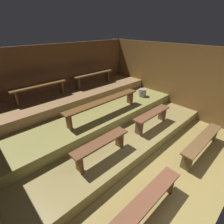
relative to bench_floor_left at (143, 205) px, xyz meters
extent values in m
cube|color=olive|center=(1.12, 1.95, -0.38)|extent=(6.23, 5.56, 0.08)
cube|color=brown|center=(1.12, 4.36, 0.78)|extent=(6.23, 0.06, 2.24)
cube|color=brown|center=(3.87, 1.95, 0.78)|extent=(0.06, 5.56, 2.24)
cube|color=olive|center=(1.12, 2.53, -0.21)|extent=(5.43, 3.60, 0.27)
cube|color=olive|center=(1.12, 3.07, 0.07)|extent=(5.43, 2.53, 0.27)
cube|color=#9B7249|center=(1.12, 3.68, 0.34)|extent=(5.43, 1.30, 0.27)
cube|color=brown|center=(0.00, 0.00, 0.07)|extent=(1.72, 0.26, 0.04)
cube|color=brown|center=(0.74, 0.00, -0.15)|extent=(0.05, 0.21, 0.39)
cube|color=brown|center=(2.24, 0.00, 0.07)|extent=(1.72, 0.26, 0.04)
cube|color=brown|center=(1.50, 0.00, -0.15)|extent=(0.05, 0.21, 0.39)
cube|color=brown|center=(2.98, 0.00, -0.15)|extent=(0.05, 0.21, 0.39)
cube|color=brown|center=(0.24, 1.25, 0.34)|extent=(1.30, 0.26, 0.04)
cube|color=brown|center=(-0.29, 1.25, 0.13)|extent=(0.05, 0.21, 0.39)
cube|color=brown|center=(0.77, 1.25, 0.13)|extent=(0.05, 0.21, 0.39)
cube|color=brown|center=(2.00, 1.25, 0.34)|extent=(1.30, 0.26, 0.04)
cube|color=brown|center=(1.47, 1.25, 0.13)|extent=(0.05, 0.21, 0.39)
cube|color=brown|center=(2.53, 1.25, 0.13)|extent=(0.05, 0.21, 0.39)
cube|color=brown|center=(1.20, 2.27, 0.62)|extent=(2.37, 0.26, 0.04)
cube|color=brown|center=(0.13, 2.27, 0.40)|extent=(0.05, 0.21, 0.39)
cube|color=brown|center=(2.26, 2.27, 0.40)|extent=(0.05, 0.21, 0.39)
cube|color=brown|center=(0.17, 3.84, 0.89)|extent=(1.55, 0.26, 0.04)
cube|color=brown|center=(-0.49, 3.84, 0.67)|extent=(0.05, 0.21, 0.39)
cube|color=brown|center=(0.82, 3.84, 0.67)|extent=(0.05, 0.21, 0.39)
cube|color=brown|center=(2.07, 3.84, 0.89)|extent=(1.55, 0.26, 0.04)
cube|color=brown|center=(1.42, 3.84, 0.67)|extent=(0.05, 0.21, 0.39)
cube|color=brown|center=(2.73, 3.84, 0.67)|extent=(0.05, 0.21, 0.39)
cylinder|color=gray|center=(3.03, 2.37, 0.33)|extent=(0.26, 0.26, 0.26)
camera|label=1|loc=(-1.40, -0.80, 2.38)|focal=26.56mm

